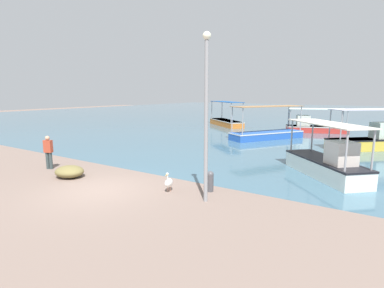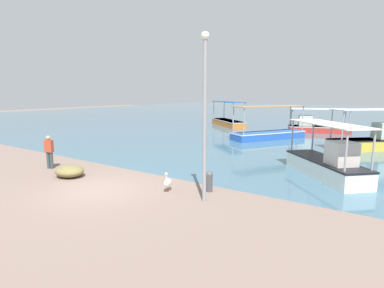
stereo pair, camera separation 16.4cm
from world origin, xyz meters
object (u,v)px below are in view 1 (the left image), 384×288
fishing_boat_center (314,126)px  lamp_post (206,110)px  net_pile (69,171)px  mooring_bollard (210,181)px  fisherman_standing (48,151)px  fishing_boat_far_left (267,133)px  fishing_boat_outer (226,121)px  fishing_boat_near_right (369,140)px  pelican (169,182)px  fishing_boat_near_left (327,163)px

fishing_boat_center → lamp_post: lamp_post is taller
fishing_boat_center → net_pile: 23.53m
mooring_bollard → fisherman_standing: 8.67m
fishing_boat_far_left → mooring_bollard: size_ratio=7.93×
net_pile → fisherman_standing: bearing=170.2°
fishing_boat_center → lamp_post: bearing=-88.1°
fishing_boat_outer → fisherman_standing: size_ratio=3.53×
fishing_boat_near_right → pelican: 15.52m
fishing_boat_outer → lamp_post: lamp_post is taller
fisherman_standing → lamp_post: bearing=2.4°
fishing_boat_center → lamp_post: (0.71, -21.99, 2.66)m
fishing_boat_far_left → lamp_post: bearing=-78.5°
fishing_boat_near_left → fishing_boat_outer: (-13.52, 16.76, -0.13)m
pelican → mooring_bollard: mooring_bollard is taller
net_pile → fishing_boat_near_left: bearing=33.1°
fishing_boat_near_left → fishing_boat_near_right: bearing=81.9°
fishing_boat_center → pelican: (-1.03, -21.87, -0.21)m
fishing_boat_outer → fishing_boat_near_right: 16.81m
fishing_boat_far_left → lamp_post: 15.91m
fisherman_standing → fishing_boat_near_left: bearing=26.7°
fishing_boat_near_right → net_pile: (-11.08, -15.15, -0.43)m
fishing_boat_far_left → pelican: fishing_boat_far_left is taller
lamp_post → fisherman_standing: 9.25m
fishing_boat_near_right → fisherman_standing: (-13.25, -14.78, 0.22)m
mooring_bollard → lamp_post: bearing=-69.0°
fishing_boat_center → mooring_bollard: bearing=-89.1°
lamp_post → pelican: bearing=176.1°
fishing_boat_near_left → fishing_boat_outer: size_ratio=0.75×
fishing_boat_center → pelican: size_ratio=7.35×
pelican → lamp_post: (1.74, -0.12, 2.87)m
net_pile → fishing_boat_outer: bearing=99.1°
fishing_boat_outer → fishing_boat_near_right: fishing_boat_outer is taller
fisherman_standing → fishing_boat_center: bearing=69.8°
fishing_boat_near_right → fishing_boat_far_left: (-7.43, 0.95, -0.18)m
fishing_boat_outer → fishing_boat_far_left: fishing_boat_outer is taller
fishing_boat_near_right → lamp_post: size_ratio=0.85×
fishing_boat_outer → fishing_boat_far_left: 10.19m
fishing_boat_near_right → pelican: size_ratio=6.16×
fishing_boat_near_left → mooring_bollard: (-3.45, -4.65, -0.22)m
mooring_bollard → fishing_boat_outer: bearing=115.2°
pelican → fishing_boat_far_left: bearing=95.2°
fishing_boat_outer → mooring_bollard: (10.07, -21.41, -0.09)m
fishing_boat_far_left → pelican: size_ratio=8.07×
pelican → fisherman_standing: size_ratio=0.47×
fishing_boat_outer → net_pile: 23.47m
fishing_boat_near_left → mooring_bollard: bearing=-126.6°
fishing_boat_center → net_pile: bearing=-104.9°
fishing_boat_near_left → pelican: (-4.80, -5.55, -0.28)m
pelican → mooring_bollard: 1.62m
fishing_boat_outer → fishing_boat_near_left: bearing=-51.1°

